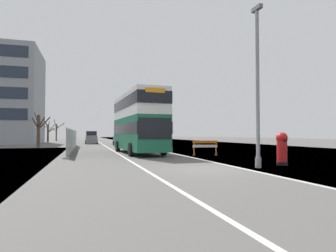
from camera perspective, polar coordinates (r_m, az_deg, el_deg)
name	(u,v)px	position (r m, az deg, el deg)	size (l,w,h in m)	color
ground	(217,170)	(13.63, 9.89, -8.65)	(140.00, 280.00, 0.10)	#565451
double_decker_bus	(138,122)	(24.21, -6.05, 0.79)	(3.14, 10.41, 4.96)	#196042
lamppost_foreground	(258,91)	(14.52, 17.53, 6.68)	(0.29, 0.70, 7.87)	gray
red_pillar_postbox	(282,147)	(15.98, 21.88, -3.95)	(0.58, 0.58, 1.72)	black
roadworks_barrier	(205,146)	(21.66, 7.44, -3.98)	(1.89, 0.73, 1.13)	orange
construction_site_fence	(73,140)	(29.75, -18.54, -2.77)	(0.44, 20.60, 2.05)	#A8AAAD
car_oncoming_near	(120,138)	(42.09, -9.51, -2.44)	(1.96, 3.98, 2.15)	navy
car_receding_mid	(91,138)	(49.01, -15.13, -2.31)	(2.01, 4.42, 2.09)	slate
bare_tree_far_verge_near	(39,129)	(38.28, -24.47, -0.53)	(2.06, 2.44, 4.34)	#4C3D2D
bare_tree_far_verge_mid	(48,131)	(59.33, -22.95, -0.92)	(3.19, 3.20, 4.57)	#4C3D2D
bare_tree_far_verge_far	(57,131)	(72.98, -21.45, -0.87)	(3.44, 2.18, 5.15)	#4C3D2D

